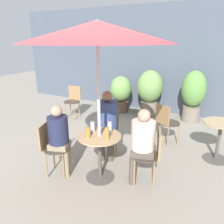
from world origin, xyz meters
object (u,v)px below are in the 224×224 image
(bistro_chair_1, at_px, (109,128))
(beer_glass_0, at_px, (88,133))
(beer_glass_1, at_px, (107,133))
(potted_plant_0, at_px, (121,92))
(seated_person_0, at_px, (142,140))
(seated_person_2, at_px, (59,134))
(cafe_table_far, at_px, (219,135))
(umbrella, at_px, (97,32))
(bistro_chair_2, at_px, (51,144))
(potted_plant_2, at_px, (193,94))
(seated_person_1, at_px, (107,120))
(beer_glass_3, at_px, (93,127))
(cafe_table_near, at_px, (100,149))
(bistro_chair_3, at_px, (166,120))
(bistro_chair_0, at_px, (151,151))
(potted_plant_1, at_px, (150,90))
(beer_glass_2, at_px, (110,128))
(bistro_chair_4, at_px, (73,98))

(bistro_chair_1, xyz_separation_m, beer_glass_0, (0.14, -0.87, 0.28))
(beer_glass_1, height_order, potted_plant_0, potted_plant_0)
(seated_person_0, relative_size, potted_plant_0, 1.10)
(seated_person_0, relative_size, seated_person_2, 1.01)
(cafe_table_far, height_order, umbrella, umbrella)
(bistro_chair_2, xyz_separation_m, beer_glass_1, (0.90, 0.19, 0.29))
(seated_person_2, bearing_deg, potted_plant_2, -41.16)
(bistro_chair_1, xyz_separation_m, bistro_chair_2, (-0.48, -0.98, 0.00))
(cafe_table_far, height_order, seated_person_1, seated_person_1)
(seated_person_1, xyz_separation_m, beer_glass_3, (0.04, -0.53, 0.06))
(potted_plant_0, bearing_deg, bistro_chair_1, -69.27)
(potted_plant_0, bearing_deg, cafe_table_near, -69.73)
(cafe_table_far, height_order, bistro_chair_2, bistro_chair_2)
(bistro_chair_3, bearing_deg, seated_person_2, 89.91)
(cafe_table_near, relative_size, cafe_table_far, 1.00)
(bistro_chair_1, relative_size, beer_glass_3, 5.30)
(bistro_chair_0, distance_m, potted_plant_1, 3.13)
(seated_person_0, xyz_separation_m, beer_glass_0, (-0.70, -0.34, 0.10))
(bistro_chair_1, distance_m, beer_glass_1, 0.94)
(bistro_chair_3, relative_size, beer_glass_2, 4.64)
(beer_glass_0, height_order, potted_plant_1, potted_plant_1)
(cafe_table_near, relative_size, seated_person_0, 0.62)
(seated_person_0, bearing_deg, bistro_chair_3, 161.38)
(cafe_table_near, xyz_separation_m, potted_plant_2, (0.84, 3.28, 0.25))
(cafe_table_far, distance_m, seated_person_2, 2.74)
(bistro_chair_1, bearing_deg, potted_plant_1, 72.41)
(bistro_chair_0, bearing_deg, bistro_chair_4, -141.82)
(potted_plant_1, bearing_deg, beer_glass_2, -82.64)
(seated_person_0, relative_size, potted_plant_1, 0.91)
(cafe_table_far, height_order, bistro_chair_1, bistro_chair_1)
(potted_plant_1, bearing_deg, potted_plant_2, 3.90)
(cafe_table_near, relative_size, seated_person_2, 0.63)
(potted_plant_0, bearing_deg, beer_glass_0, -72.20)
(bistro_chair_0, relative_size, seated_person_2, 0.74)
(cafe_table_far, bearing_deg, cafe_table_near, -137.50)
(bistro_chair_0, relative_size, bistro_chair_4, 1.00)
(bistro_chair_0, height_order, seated_person_0, seated_person_0)
(seated_person_2, distance_m, beer_glass_0, 0.50)
(cafe_table_near, height_order, beer_glass_1, beer_glass_1)
(potted_plant_1, xyz_separation_m, umbrella, (0.30, -3.20, 1.43))
(bistro_chair_0, bearing_deg, beer_glass_0, -84.11)
(beer_glass_2, bearing_deg, bistro_chair_3, 71.36)
(bistro_chair_0, distance_m, beer_glass_0, 0.96)
(potted_plant_1, bearing_deg, bistro_chair_3, -60.78)
(cafe_table_far, relative_size, seated_person_0, 0.62)
(cafe_table_near, xyz_separation_m, bistro_chair_0, (0.73, 0.25, 0.03))
(cafe_table_near, height_order, potted_plant_1, potted_plant_1)
(bistro_chair_2, height_order, umbrella, umbrella)
(umbrella, bearing_deg, cafe_table_near, 32.01)
(bistro_chair_4, height_order, potted_plant_2, potted_plant_2)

